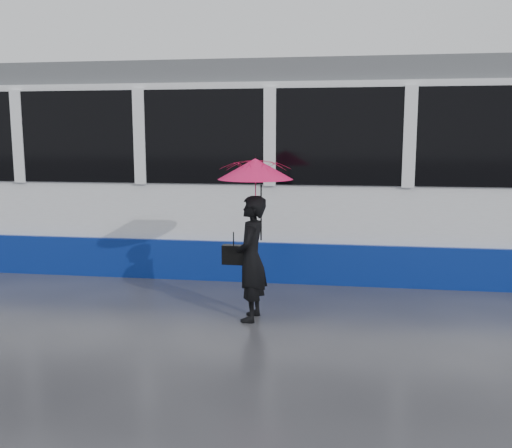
# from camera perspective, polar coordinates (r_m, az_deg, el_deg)

# --- Properties ---
(ground) EXTENTS (90.00, 90.00, 0.00)m
(ground) POSITION_cam_1_polar(r_m,az_deg,el_deg) (7.71, -6.10, -7.95)
(ground) COLOR #2A2A2F
(ground) RESTS_ON ground
(rails) EXTENTS (34.00, 1.51, 0.02)m
(rails) POSITION_cam_1_polar(r_m,az_deg,el_deg) (10.07, -2.48, -3.85)
(rails) COLOR #3F3D38
(rails) RESTS_ON ground
(tram) EXTENTS (26.00, 2.56, 3.35)m
(tram) POSITION_cam_1_polar(r_m,az_deg,el_deg) (9.67, 5.26, 5.35)
(tram) COLOR white
(tram) RESTS_ON ground
(woman) EXTENTS (0.38, 0.56, 1.52)m
(woman) POSITION_cam_1_polar(r_m,az_deg,el_deg) (6.86, -0.48, -3.47)
(woman) COLOR black
(woman) RESTS_ON ground
(umbrella) EXTENTS (0.92, 0.92, 1.02)m
(umbrella) POSITION_cam_1_polar(r_m,az_deg,el_deg) (6.72, -0.07, 4.07)
(umbrella) COLOR #E91394
(umbrella) RESTS_ON ground
(handbag) EXTENTS (0.27, 0.12, 0.41)m
(handbag) POSITION_cam_1_polar(r_m,az_deg,el_deg) (6.91, -2.26, -3.07)
(handbag) COLOR black
(handbag) RESTS_ON ground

